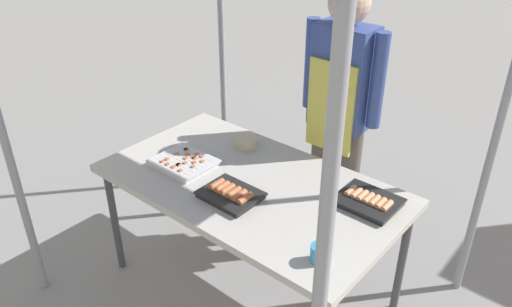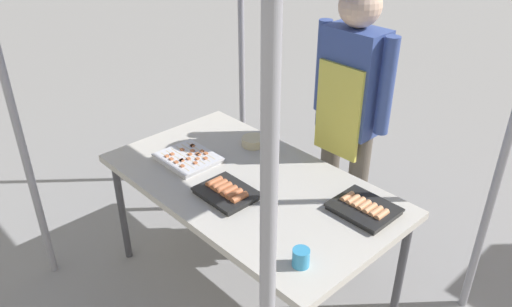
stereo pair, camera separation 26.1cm
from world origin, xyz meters
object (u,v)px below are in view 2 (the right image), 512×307
(tray_grilled_sausages, at_px, (227,192))
(tray_pork_links, at_px, (364,208))
(stall_table, at_px, (249,189))
(tray_meat_skewers, at_px, (188,158))
(condiment_bowl, at_px, (253,141))
(vendor_woman, at_px, (350,105))
(drink_cup_near_edge, at_px, (301,258))

(tray_grilled_sausages, distance_m, tray_pork_links, 0.68)
(stall_table, xyz_separation_m, tray_grilled_sausages, (0.02, -0.18, 0.07))
(tray_pork_links, bearing_deg, tray_meat_skewers, -161.34)
(stall_table, bearing_deg, condiment_bowl, 133.83)
(tray_grilled_sausages, distance_m, vendor_woman, 0.91)
(condiment_bowl, bearing_deg, stall_table, -46.17)
(stall_table, xyz_separation_m, condiment_bowl, (-0.28, 0.29, 0.08))
(stall_table, distance_m, tray_meat_skewers, 0.41)
(drink_cup_near_edge, bearing_deg, stall_table, 155.76)
(stall_table, xyz_separation_m, tray_meat_skewers, (-0.39, -0.11, 0.07))
(drink_cup_near_edge, bearing_deg, vendor_woman, 118.21)
(tray_meat_skewers, bearing_deg, vendor_woman, 58.51)
(tray_meat_skewers, bearing_deg, stall_table, 15.42)
(tray_pork_links, relative_size, vendor_woman, 0.18)
(stall_table, xyz_separation_m, drink_cup_near_edge, (0.62, -0.28, 0.09))
(tray_pork_links, bearing_deg, drink_cup_near_edge, -84.77)
(tray_grilled_sausages, bearing_deg, drink_cup_near_edge, -9.98)
(stall_table, bearing_deg, drink_cup_near_edge, -24.24)
(tray_grilled_sausages, xyz_separation_m, condiment_bowl, (-0.30, 0.46, 0.00))
(tray_pork_links, height_order, vendor_woman, vendor_woman)
(condiment_bowl, bearing_deg, tray_grilled_sausages, -57.07)
(tray_grilled_sausages, height_order, tray_meat_skewers, tray_grilled_sausages)
(tray_pork_links, distance_m, drink_cup_near_edge, 0.50)
(stall_table, height_order, vendor_woman, vendor_woman)
(tray_meat_skewers, bearing_deg, drink_cup_near_edge, -9.62)
(tray_meat_skewers, bearing_deg, tray_pork_links, 18.66)
(tray_grilled_sausages, height_order, drink_cup_near_edge, drink_cup_near_edge)
(tray_pork_links, xyz_separation_m, drink_cup_near_edge, (0.05, -0.50, 0.02))
(drink_cup_near_edge, bearing_deg, tray_meat_skewers, 170.38)
(stall_table, height_order, condiment_bowl, condiment_bowl)
(tray_pork_links, xyz_separation_m, condiment_bowl, (-0.86, 0.07, 0.01))
(tray_meat_skewers, xyz_separation_m, condiment_bowl, (0.12, 0.40, 0.01))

